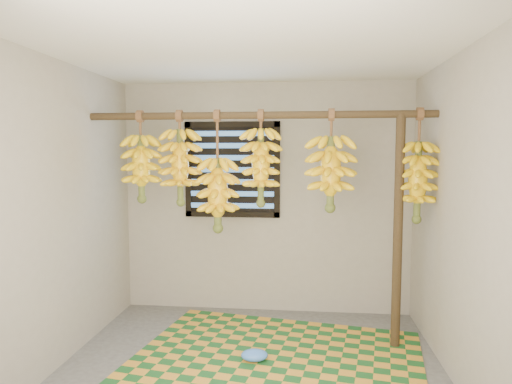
# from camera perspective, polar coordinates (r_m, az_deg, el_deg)

# --- Properties ---
(floor) EXTENTS (3.00, 3.00, 0.01)m
(floor) POSITION_cam_1_polar(r_m,az_deg,el_deg) (3.68, -0.99, -22.35)
(floor) COLOR #4C4C4C
(floor) RESTS_ON ground
(ceiling) EXTENTS (3.00, 3.00, 0.01)m
(ceiling) POSITION_cam_1_polar(r_m,az_deg,el_deg) (3.34, -1.05, 17.46)
(ceiling) COLOR silver
(ceiling) RESTS_ON wall_back
(wall_back) EXTENTS (3.00, 0.01, 2.40)m
(wall_back) POSITION_cam_1_polar(r_m,az_deg,el_deg) (4.79, 1.22, -0.79)
(wall_back) COLOR gray
(wall_back) RESTS_ON floor
(wall_left) EXTENTS (0.01, 3.00, 2.40)m
(wall_left) POSITION_cam_1_polar(r_m,az_deg,el_deg) (3.79, -24.24, -2.77)
(wall_left) COLOR gray
(wall_left) RESTS_ON floor
(wall_right) EXTENTS (0.01, 3.00, 2.40)m
(wall_right) POSITION_cam_1_polar(r_m,az_deg,el_deg) (3.45, 24.64, -3.51)
(wall_right) COLOR gray
(wall_right) RESTS_ON floor
(window) EXTENTS (1.00, 0.04, 1.00)m
(window) POSITION_cam_1_polar(r_m,az_deg,el_deg) (4.78, -2.99, 2.80)
(window) COLOR black
(window) RESTS_ON wall_back
(hanging_pole) EXTENTS (3.00, 0.06, 0.06)m
(hanging_pole) POSITION_cam_1_polar(r_m,az_deg,el_deg) (3.97, 0.23, 9.57)
(hanging_pole) COLOR #3F2F1B
(hanging_pole) RESTS_ON wall_left
(support_post) EXTENTS (0.08, 0.08, 2.00)m
(support_post) POSITION_cam_1_polar(r_m,az_deg,el_deg) (4.08, 17.32, -4.88)
(support_post) COLOR #3F2F1B
(support_post) RESTS_ON floor
(woven_mat) EXTENTS (2.57, 2.19, 0.01)m
(woven_mat) POSITION_cam_1_polar(r_m,az_deg,el_deg) (3.91, 2.41, -20.40)
(woven_mat) COLOR #185220
(woven_mat) RESTS_ON floor
(plastic_bag) EXTENTS (0.24, 0.18, 0.09)m
(plastic_bag) POSITION_cam_1_polar(r_m,az_deg,el_deg) (3.89, -0.19, -19.72)
(plastic_bag) COLOR #3C77E3
(plastic_bag) RESTS_ON woven_mat
(banana_bunch_a) EXTENTS (0.32, 0.32, 0.81)m
(banana_bunch_a) POSITION_cam_1_polar(r_m,az_deg,el_deg) (4.20, -14.15, 2.90)
(banana_bunch_a) COLOR brown
(banana_bunch_a) RESTS_ON hanging_pole
(banana_bunch_b) EXTENTS (0.36, 0.36, 0.83)m
(banana_bunch_b) POSITION_cam_1_polar(r_m,az_deg,el_deg) (4.09, -9.45, 3.11)
(banana_bunch_b) COLOR brown
(banana_bunch_b) RESTS_ON hanging_pole
(banana_bunch_c) EXTENTS (0.33, 0.33, 1.06)m
(banana_bunch_c) POSITION_cam_1_polar(r_m,az_deg,el_deg) (4.03, -4.81, -0.31)
(banana_bunch_c) COLOR brown
(banana_bunch_c) RESTS_ON hanging_pole
(banana_bunch_d) EXTENTS (0.32, 0.32, 0.83)m
(banana_bunch_d) POSITION_cam_1_polar(r_m,az_deg,el_deg) (3.96, 0.61, 3.12)
(banana_bunch_d) COLOR brown
(banana_bunch_d) RESTS_ON hanging_pole
(banana_bunch_e) EXTENTS (0.40, 0.40, 0.86)m
(banana_bunch_e) POSITION_cam_1_polar(r_m,az_deg,el_deg) (3.95, 9.31, 2.30)
(banana_bunch_e) COLOR brown
(banana_bunch_e) RESTS_ON hanging_pole
(banana_bunch_f) EXTENTS (0.31, 0.31, 0.95)m
(banana_bunch_f) POSITION_cam_1_polar(r_m,az_deg,el_deg) (4.06, 19.56, 1.23)
(banana_bunch_f) COLOR brown
(banana_bunch_f) RESTS_ON hanging_pole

